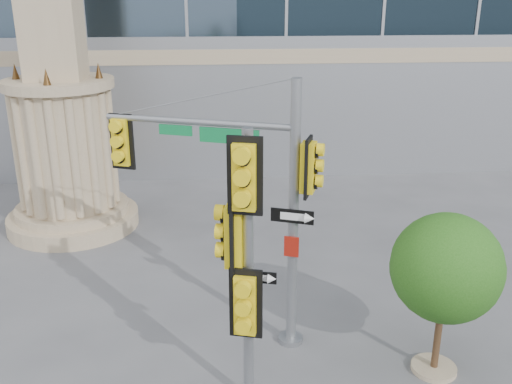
{
  "coord_description": "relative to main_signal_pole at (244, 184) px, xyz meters",
  "views": [
    {
      "loc": [
        -1.19,
        -9.83,
        7.79
      ],
      "look_at": [
        -0.22,
        2.0,
        3.57
      ],
      "focal_mm": 40.0,
      "sensor_mm": 36.0,
      "label": 1
    }
  ],
  "objects": [
    {
      "name": "monument",
      "position": [
        -5.52,
        7.12,
        1.72
      ],
      "size": [
        4.4,
        4.4,
        16.6
      ],
      "color": "tan",
      "rests_on": "ground"
    },
    {
      "name": "ground",
      "position": [
        0.48,
        -1.88,
        -3.8
      ],
      "size": [
        120.0,
        120.0,
        0.0
      ],
      "primitive_type": "plane",
      "color": "#545456",
      "rests_on": "ground"
    },
    {
      "name": "street_tree",
      "position": [
        4.03,
        -1.69,
        -1.43
      ],
      "size": [
        2.32,
        2.26,
        3.61
      ],
      "color": "tan",
      "rests_on": "ground"
    },
    {
      "name": "secondary_signal_pole",
      "position": [
        -0.17,
        -2.42,
        -0.51
      ],
      "size": [
        0.97,
        0.87,
        5.59
      ],
      "rotation": [
        0.0,
        0.0,
        -0.25
      ],
      "color": "slate",
      "rests_on": "ground"
    },
    {
      "name": "main_signal_pole",
      "position": [
        0.0,
        0.0,
        0.0
      ],
      "size": [
        4.55,
        2.03,
        6.13
      ],
      "rotation": [
        0.0,
        0.0,
        -0.36
      ],
      "color": "slate",
      "rests_on": "ground"
    }
  ]
}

